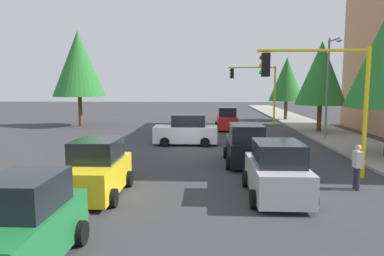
{
  "coord_description": "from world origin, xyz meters",
  "views": [
    {
      "loc": [
        20.86,
        0.97,
        3.89
      ],
      "look_at": [
        -1.14,
        0.02,
        1.2
      ],
      "focal_mm": 33.17,
      "sensor_mm": 36.0,
      "label": 1
    }
  ],
  "objects_px": {
    "car_yellow": "(96,170)",
    "car_green": "(22,227)",
    "tree_opposite_side": "(79,64)",
    "street_lamp_curbside": "(330,78)",
    "tree_roadside_mid": "(321,73)",
    "traffic_signal_near_left": "(322,86)",
    "car_red": "(227,120)",
    "car_white": "(186,131)",
    "tree_roadside_far": "(287,79)",
    "car_black": "(246,146)",
    "pedestrian_crossing": "(357,166)",
    "traffic_signal_far_left": "(256,83)",
    "car_silver": "(277,172)"
  },
  "relations": [
    {
      "from": "traffic_signal_far_left",
      "to": "street_lamp_curbside",
      "type": "bearing_deg",
      "value": 18.61
    },
    {
      "from": "car_red",
      "to": "car_white",
      "type": "bearing_deg",
      "value": -21.41
    },
    {
      "from": "pedestrian_crossing",
      "to": "car_white",
      "type": "bearing_deg",
      "value": -144.6
    },
    {
      "from": "pedestrian_crossing",
      "to": "tree_roadside_far",
      "type": "bearing_deg",
      "value": 173.45
    },
    {
      "from": "car_white",
      "to": "car_yellow",
      "type": "distance_m",
      "value": 11.11
    },
    {
      "from": "traffic_signal_far_left",
      "to": "car_red",
      "type": "xyz_separation_m",
      "value": [
        4.19,
        -3.03,
        -3.14
      ]
    },
    {
      "from": "tree_opposite_side",
      "to": "pedestrian_crossing",
      "type": "distance_m",
      "value": 26.87
    },
    {
      "from": "traffic_signal_near_left",
      "to": "car_yellow",
      "type": "relative_size",
      "value": 1.45
    },
    {
      "from": "car_black",
      "to": "street_lamp_curbside",
      "type": "bearing_deg",
      "value": 138.56
    },
    {
      "from": "car_black",
      "to": "car_silver",
      "type": "bearing_deg",
      "value": 5.4
    },
    {
      "from": "tree_roadside_far",
      "to": "car_white",
      "type": "bearing_deg",
      "value": -31.71
    },
    {
      "from": "car_white",
      "to": "car_green",
      "type": "height_order",
      "value": "same"
    },
    {
      "from": "traffic_signal_near_left",
      "to": "car_black",
      "type": "relative_size",
      "value": 1.32
    },
    {
      "from": "tree_roadside_mid",
      "to": "traffic_signal_near_left",
      "type": "bearing_deg",
      "value": -17.23
    },
    {
      "from": "traffic_signal_far_left",
      "to": "tree_roadside_mid",
      "type": "height_order",
      "value": "tree_roadside_mid"
    },
    {
      "from": "traffic_signal_near_left",
      "to": "car_silver",
      "type": "bearing_deg",
      "value": -39.4
    },
    {
      "from": "car_yellow",
      "to": "car_red",
      "type": "bearing_deg",
      "value": 163.26
    },
    {
      "from": "street_lamp_curbside",
      "to": "tree_roadside_far",
      "type": "relative_size",
      "value": 1.02
    },
    {
      "from": "tree_roadside_mid",
      "to": "car_white",
      "type": "distance_m",
      "value": 12.61
    },
    {
      "from": "tree_opposite_side",
      "to": "street_lamp_curbside",
      "type": "bearing_deg",
      "value": 67.45
    },
    {
      "from": "traffic_signal_far_left",
      "to": "tree_roadside_mid",
      "type": "bearing_deg",
      "value": 35.61
    },
    {
      "from": "tree_roadside_mid",
      "to": "car_black",
      "type": "relative_size",
      "value": 1.78
    },
    {
      "from": "traffic_signal_far_left",
      "to": "car_green",
      "type": "relative_size",
      "value": 1.58
    },
    {
      "from": "traffic_signal_far_left",
      "to": "car_yellow",
      "type": "distance_m",
      "value": 24.59
    },
    {
      "from": "street_lamp_curbside",
      "to": "pedestrian_crossing",
      "type": "height_order",
      "value": "street_lamp_curbside"
    },
    {
      "from": "traffic_signal_near_left",
      "to": "tree_opposite_side",
      "type": "relative_size",
      "value": 0.61
    },
    {
      "from": "street_lamp_curbside",
      "to": "tree_roadside_mid",
      "type": "height_order",
      "value": "tree_roadside_mid"
    },
    {
      "from": "tree_roadside_mid",
      "to": "car_red",
      "type": "xyz_separation_m",
      "value": [
        -1.81,
        -7.32,
        -3.9
      ]
    },
    {
      "from": "car_white",
      "to": "traffic_signal_far_left",
      "type": "bearing_deg",
      "value": 153.09
    },
    {
      "from": "tree_roadside_mid",
      "to": "tree_roadside_far",
      "type": "distance_m",
      "value": 10.02
    },
    {
      "from": "tree_roadside_far",
      "to": "car_black",
      "type": "distance_m",
      "value": 22.82
    },
    {
      "from": "tree_roadside_far",
      "to": "car_silver",
      "type": "relative_size",
      "value": 1.75
    },
    {
      "from": "car_yellow",
      "to": "car_green",
      "type": "relative_size",
      "value": 1.04
    },
    {
      "from": "tree_opposite_side",
      "to": "car_red",
      "type": "bearing_deg",
      "value": 80.92
    },
    {
      "from": "car_white",
      "to": "tree_roadside_mid",
      "type": "bearing_deg",
      "value": 120.01
    },
    {
      "from": "traffic_signal_near_left",
      "to": "pedestrian_crossing",
      "type": "relative_size",
      "value": 3.19
    },
    {
      "from": "traffic_signal_near_left",
      "to": "tree_roadside_mid",
      "type": "distance_m",
      "value": 14.69
    },
    {
      "from": "tree_opposite_side",
      "to": "pedestrian_crossing",
      "type": "xyz_separation_m",
      "value": [
        19.75,
        17.54,
        -4.91
      ]
    },
    {
      "from": "car_silver",
      "to": "tree_opposite_side",
      "type": "bearing_deg",
      "value": -145.31
    },
    {
      "from": "car_yellow",
      "to": "pedestrian_crossing",
      "type": "xyz_separation_m",
      "value": [
        -1.06,
        9.47,
        0.01
      ]
    },
    {
      "from": "car_black",
      "to": "car_yellow",
      "type": "height_order",
      "value": "same"
    },
    {
      "from": "traffic_signal_far_left",
      "to": "tree_roadside_mid",
      "type": "distance_m",
      "value": 7.42
    },
    {
      "from": "tree_opposite_side",
      "to": "car_black",
      "type": "relative_size",
      "value": 2.15
    },
    {
      "from": "car_white",
      "to": "car_black",
      "type": "bearing_deg",
      "value": 30.55
    },
    {
      "from": "tree_roadside_mid",
      "to": "car_yellow",
      "type": "xyz_separation_m",
      "value": [
        16.81,
        -12.93,
        -3.9
      ]
    },
    {
      "from": "street_lamp_curbside",
      "to": "car_black",
      "type": "distance_m",
      "value": 10.15
    },
    {
      "from": "tree_roadside_far",
      "to": "car_red",
      "type": "xyz_separation_m",
      "value": [
        8.19,
        -6.82,
        -3.58
      ]
    },
    {
      "from": "car_black",
      "to": "car_red",
      "type": "height_order",
      "value": "same"
    },
    {
      "from": "tree_opposite_side",
      "to": "car_green",
      "type": "relative_size",
      "value": 2.45
    },
    {
      "from": "car_silver",
      "to": "car_white",
      "type": "bearing_deg",
      "value": -160.73
    }
  ]
}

